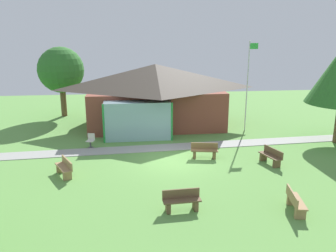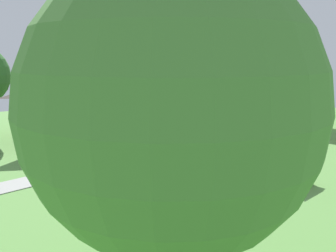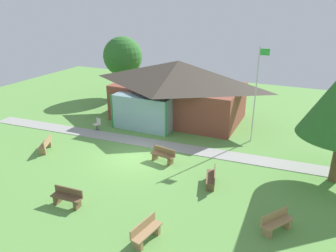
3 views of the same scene
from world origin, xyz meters
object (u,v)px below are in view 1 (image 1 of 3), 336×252
Objects in this scene: bench_mid_left at (65,168)px; bench_front_center at (182,201)px; bench_rear_near_path at (204,151)px; bench_mid_right at (271,157)px; patio_chair_west at (91,141)px; bench_front_right at (295,202)px; pavilion at (155,94)px; tree_behind_pavilion_left at (61,70)px; flagpole at (248,83)px.

bench_front_center is at bearing -154.35° from bench_mid_left.
bench_rear_near_path is 0.99× the size of bench_mid_right.
patio_chair_west is (-6.50, 2.58, 0.01)m from bench_rear_near_path.
bench_front_center is at bearing -87.23° from bench_front_right.
pavilion is 8.53m from tree_behind_pavilion_left.
patio_chair_west is at bearing -132.97° from pavilion.
bench_mid_left is (-5.15, -8.88, -1.99)m from pavilion.
flagpole is at bearing -24.08° from tree_behind_pavilion_left.
pavilion is 7.80m from bench_rear_near_path.
bench_mid_right is at bearing 174.77° from patio_chair_west.
bench_mid_left is (-5.16, 4.04, 0.00)m from bench_front_center.
flagpole is 1.10× the size of tree_behind_pavilion_left.
tree_behind_pavilion_left is at bearing -69.94° from bench_front_center.
bench_front_center is at bearing -89.97° from pavilion.
patio_chair_west is at bearing -166.26° from flagpole.
bench_mid_right is (3.33, -1.30, 0.00)m from bench_rear_near_path.
bench_rear_near_path is at bearing -128.62° from flagpole.
bench_mid_left is at bearing 76.25° from bench_mid_right.
bench_mid_left and bench_mid_right have the same top height.
bench_front_right is at bearing -142.25° from bench_mid_left.
bench_mid_right is at bearing -97.08° from flagpole.
bench_front_center is 9.35m from patio_chair_west.
patio_chair_west reaches higher than bench_rear_near_path.
bench_front_center is at bearing -120.13° from flagpole.
bench_rear_near_path is at bearing -114.23° from bench_front_center.
flagpole is 4.07× the size of bench_mid_left.
tree_behind_pavilion_left reaches higher than bench_mid_right.
bench_rear_near_path is 7.00m from patio_chair_west.
bench_rear_near_path is (7.34, 1.67, 0.00)m from bench_mid_left.
bench_front_right is 12.46m from patio_chair_west.
flagpole is at bearing -118.31° from bench_rear_near_path.
bench_front_center and bench_front_right have the same top height.
flagpole reaches higher than bench_rear_near_path.
pavilion is 12.36× the size of patio_chair_west.
bench_front_right is at bearing -71.97° from pavilion.
pavilion is at bearing 17.25° from bench_mid_right.
flagpole reaches higher than tree_behind_pavilion_left.
tree_behind_pavilion_left is at bearing -16.69° from bench_mid_left.
pavilion is at bearing 162.23° from flagpole.
flagpole is 12.05m from bench_front_right.
tree_behind_pavilion_left reaches higher than patio_chair_west.
bench_rear_near_path is 1.81× the size of patio_chair_west.
tree_behind_pavilion_left is (-11.75, 17.62, 3.44)m from bench_front_right.
patio_chair_west is (-8.72, 8.90, 0.01)m from bench_front_right.
pavilion reaches higher than patio_chair_west.
bench_mid_left is at bearing 23.11° from bench_rear_near_path.
bench_rear_near_path is at bearing -103.49° from bench_mid_left.
tree_behind_pavilion_left reaches higher than bench_rear_near_path.
bench_front_center is 18.84m from tree_behind_pavilion_left.
bench_front_center is 0.27× the size of tree_behind_pavilion_left.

